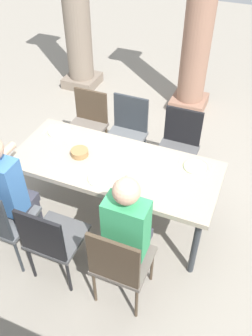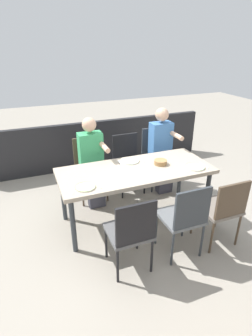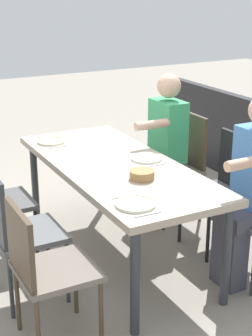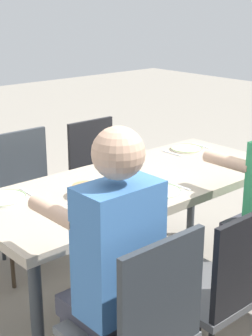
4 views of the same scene
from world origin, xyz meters
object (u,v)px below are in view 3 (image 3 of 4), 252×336
(chair_mid_south, at_px, (224,184))
(chair_east_south, at_px, (180,160))
(chair_mid_north, at_px, (16,227))
(dining_table, at_px, (116,172))
(diner_woman_green, at_px, (251,187))
(chair_west_north, at_px, (43,265))
(plate_1, at_px, (146,158))
(bread_basket, at_px, (142,175))
(plate_0, at_px, (135,204))
(diner_man_white, at_px, (161,145))
(plate_2, at_px, (51,142))

(chair_mid_south, relative_size, chair_east_south, 0.97)
(chair_mid_north, bearing_deg, chair_east_south, -69.51)
(dining_table, distance_m, chair_mid_south, 0.88)
(chair_mid_north, xyz_separation_m, diner_woman_green, (-0.52, -1.49, 0.18))
(chair_west_north, distance_m, chair_mid_north, 0.52)
(plate_1, xyz_separation_m, bread_basket, (-0.34, 0.23, 0.02))
(chair_east_south, distance_m, plate_0, 1.59)
(dining_table, height_order, chair_mid_north, chair_mid_north)
(bread_basket, bearing_deg, chair_mid_north, 80.32)
(chair_east_south, bearing_deg, chair_mid_south, 179.75)
(chair_east_south, relative_size, plate_1, 3.99)
(dining_table, xyz_separation_m, plate_1, (-0.03, -0.24, 0.08))
(diner_man_white, distance_m, plate_0, 1.44)
(plate_2, bearing_deg, chair_east_south, -106.07)
(plate_1, height_order, bread_basket, bread_basket)
(chair_west_north, height_order, chair_east_south, chair_east_south)
(plate_0, bearing_deg, bread_basket, -34.62)
(chair_mid_south, distance_m, bread_basket, 0.88)
(chair_east_south, bearing_deg, bread_basket, 133.05)
(bread_basket, bearing_deg, plate_2, 13.04)
(chair_mid_south, height_order, diner_woman_green, diner_woman_green)
(diner_man_white, bearing_deg, dining_table, 122.27)
(dining_table, bearing_deg, plate_2, 18.24)
(chair_mid_north, distance_m, plate_2, 1.14)
(dining_table, xyz_separation_m, bread_basket, (-0.37, -0.01, 0.10))
(diner_man_white, bearing_deg, plate_2, 70.34)
(chair_mid_south, xyz_separation_m, diner_man_white, (0.62, 0.20, 0.17))
(plate_1, bearing_deg, chair_mid_south, -107.92)
(diner_man_white, xyz_separation_m, plate_1, (-0.43, 0.40, 0.08))
(chair_mid_south, height_order, chair_east_south, chair_east_south)
(diner_woman_green, height_order, plate_1, diner_woman_green)
(chair_east_south, relative_size, bread_basket, 5.54)
(dining_table, height_order, diner_man_white, diner_man_white)
(plate_0, xyz_separation_m, plate_1, (0.71, -0.49, 0.00))
(chair_east_south, xyz_separation_m, diner_man_white, (-0.00, 0.20, 0.16))
(chair_west_north, distance_m, chair_east_south, 2.03)
(diner_man_white, bearing_deg, chair_west_north, 127.68)
(diner_man_white, bearing_deg, plate_1, 137.43)
(plate_0, bearing_deg, plate_1, -34.44)
(chair_mid_south, height_order, plate_2, chair_mid_south)
(diner_woman_green, relative_size, plate_0, 5.39)
(diner_woman_green, relative_size, plate_1, 5.69)
(chair_mid_south, distance_m, diner_woman_green, 0.59)
(plate_2, bearing_deg, chair_west_north, 157.64)
(chair_mid_south, xyz_separation_m, plate_2, (0.94, 1.08, 0.25))
(plate_2, bearing_deg, dining_table, -161.76)
(bread_basket, bearing_deg, plate_0, 145.38)
(dining_table, xyz_separation_m, plate_0, (-0.74, 0.24, 0.08))
(bread_basket, bearing_deg, chair_west_north, 113.55)
(plate_0, bearing_deg, plate_2, -0.19)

